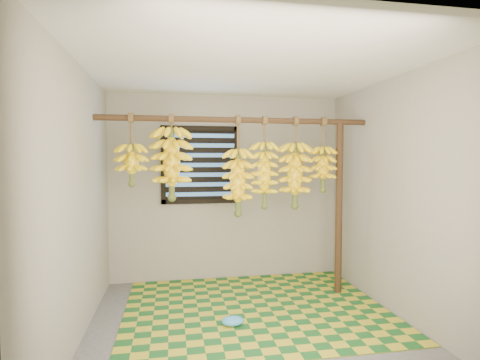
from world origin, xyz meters
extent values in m
cube|color=#535353|center=(0.00, 0.00, -0.01)|extent=(3.00, 3.00, 0.01)
cube|color=silver|center=(0.00, 0.00, 2.40)|extent=(3.00, 3.00, 0.01)
cube|color=gray|center=(0.00, 1.50, 1.20)|extent=(3.00, 0.01, 2.40)
cube|color=gray|center=(-1.50, 0.00, 1.20)|extent=(0.01, 3.00, 2.40)
cube|color=gray|center=(1.50, 0.00, 1.20)|extent=(0.01, 3.00, 2.40)
cube|color=black|center=(-0.35, 1.48, 1.50)|extent=(1.00, 0.04, 1.00)
cylinder|color=#452B19|center=(0.00, 0.70, 2.00)|extent=(3.00, 0.06, 0.06)
cylinder|color=#452B19|center=(1.20, 0.70, 1.00)|extent=(0.08, 0.08, 2.00)
cube|color=#195721|center=(0.14, 0.41, 0.01)|extent=(2.69, 2.15, 0.01)
ellipsoid|color=#3C9DE3|center=(-0.16, 0.03, 0.05)|extent=(0.22, 0.16, 0.09)
cylinder|color=brown|center=(-1.13, 0.70, 1.87)|extent=(0.02, 0.02, 0.33)
cylinder|color=#4C5923|center=(-1.13, 0.70, 1.53)|extent=(0.05, 0.05, 0.40)
cylinder|color=brown|center=(-0.72, 0.70, 1.95)|extent=(0.02, 0.02, 0.16)
cylinder|color=#4C5923|center=(-0.72, 0.70, 1.54)|extent=(0.07, 0.07, 0.72)
cylinder|color=brown|center=(0.00, 0.70, 1.84)|extent=(0.02, 0.02, 0.38)
cylinder|color=#4C5923|center=(0.00, 0.70, 1.34)|extent=(0.06, 0.06, 0.69)
cylinder|color=brown|center=(0.30, 0.70, 1.88)|extent=(0.02, 0.02, 0.29)
cylinder|color=#4C5923|center=(0.30, 0.70, 1.42)|extent=(0.05, 0.05, 0.70)
cylinder|color=brown|center=(0.66, 0.70, 1.88)|extent=(0.02, 0.02, 0.31)
cylinder|color=#4C5923|center=(0.66, 0.70, 1.41)|extent=(0.06, 0.06, 0.69)
cylinder|color=brown|center=(1.00, 0.70, 1.86)|extent=(0.02, 0.02, 0.34)
cylinder|color=#4C5923|center=(1.00, 0.70, 1.48)|extent=(0.05, 0.05, 0.48)
camera|label=1|loc=(-0.71, -3.35, 1.56)|focal=28.00mm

